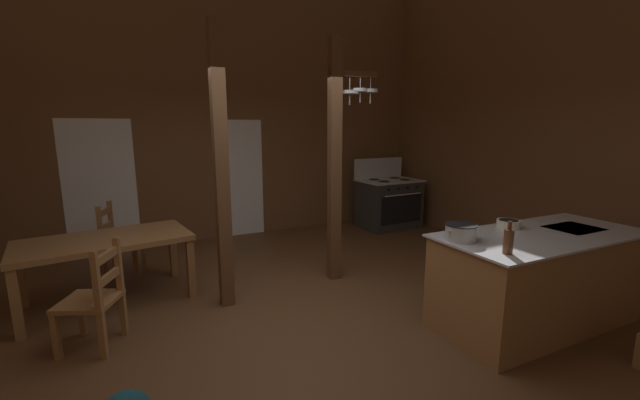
% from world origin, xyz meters
% --- Properties ---
extents(ground_plane, '(8.65, 7.69, 0.10)m').
position_xyz_m(ground_plane, '(0.00, 0.00, -0.05)').
color(ground_plane, brown).
extents(wall_back, '(8.65, 0.14, 4.62)m').
position_xyz_m(wall_back, '(0.00, 3.51, 2.31)').
color(wall_back, brown).
rests_on(wall_back, ground_plane).
extents(wall_right, '(0.14, 7.69, 4.62)m').
position_xyz_m(wall_right, '(4.00, 0.00, 2.31)').
color(wall_right, brown).
rests_on(wall_right, ground_plane).
extents(glazed_door_back_left, '(1.00, 0.01, 2.05)m').
position_xyz_m(glazed_door_back_left, '(-1.77, 3.44, 1.02)').
color(glazed_door_back_left, white).
rests_on(glazed_door_back_left, ground_plane).
extents(glazed_panel_back_right, '(0.84, 0.01, 2.05)m').
position_xyz_m(glazed_panel_back_right, '(0.39, 3.44, 1.02)').
color(glazed_panel_back_right, white).
rests_on(glazed_panel_back_right, ground_plane).
extents(kitchen_island, '(2.18, 1.02, 0.91)m').
position_xyz_m(kitchen_island, '(2.15, -1.02, 0.46)').
color(kitchen_island, olive).
rests_on(kitchen_island, ground_plane).
extents(stove_range, '(1.16, 0.85, 1.32)m').
position_xyz_m(stove_range, '(3.11, 2.69, 0.48)').
color(stove_range, '#2F2F2F').
rests_on(stove_range, ground_plane).
extents(support_post_with_pot_rack, '(0.65, 0.26, 2.97)m').
position_xyz_m(support_post_with_pot_rack, '(0.93, 0.89, 1.59)').
color(support_post_with_pot_rack, brown).
rests_on(support_post_with_pot_rack, ground_plane).
extents(support_post_center, '(0.14, 0.14, 2.97)m').
position_xyz_m(support_post_center, '(-0.52, 0.77, 1.48)').
color(support_post_center, brown).
rests_on(support_post_center, ground_plane).
extents(dining_table, '(1.81, 1.13, 0.74)m').
position_xyz_m(dining_table, '(-1.67, 1.41, 0.65)').
color(dining_table, olive).
rests_on(dining_table, ground_plane).
extents(ladderback_chair_near_window, '(0.58, 0.58, 0.95)m').
position_xyz_m(ladderback_chair_near_window, '(-1.74, 0.45, 0.45)').
color(ladderback_chair_near_window, olive).
rests_on(ladderback_chair_near_window, ground_plane).
extents(ladderback_chair_by_post, '(0.55, 0.55, 0.95)m').
position_xyz_m(ladderback_chair_by_post, '(-1.56, 2.33, 0.45)').
color(ladderback_chair_by_post, olive).
rests_on(ladderback_chair_by_post, ground_plane).
extents(stockpot_on_counter, '(0.35, 0.28, 0.15)m').
position_xyz_m(stockpot_on_counter, '(1.25, -0.83, 0.99)').
color(stockpot_on_counter, '#B7BABF').
rests_on(stockpot_on_counter, kitchen_island).
extents(mixing_bowl_on_counter, '(0.23, 0.23, 0.08)m').
position_xyz_m(mixing_bowl_on_counter, '(2.03, -0.72, 0.95)').
color(mixing_bowl_on_counter, silver).
rests_on(mixing_bowl_on_counter, kitchen_island).
extents(bottle_tall_on_counter, '(0.08, 0.08, 0.27)m').
position_xyz_m(bottle_tall_on_counter, '(1.30, -1.27, 1.02)').
color(bottle_tall_on_counter, '#56331E').
rests_on(bottle_tall_on_counter, kitchen_island).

